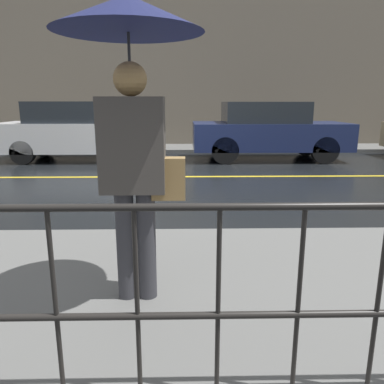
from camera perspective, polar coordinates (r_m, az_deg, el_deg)
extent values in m
plane|color=black|center=(8.08, -2.80, 2.32)|extent=(80.00, 80.00, 0.00)
cube|color=#60605E|center=(3.16, -5.38, -15.04)|extent=(28.00, 2.80, 0.12)
cube|color=#60605E|center=(12.63, -2.24, 6.66)|extent=(28.00, 1.74, 0.12)
cube|color=gold|center=(8.08, -2.80, 2.35)|extent=(25.20, 0.12, 0.01)
cube|color=#706656|center=(13.62, -2.27, 18.62)|extent=(28.00, 0.30, 5.56)
cylinder|color=black|center=(1.69, -8.90, -2.35)|extent=(12.00, 0.04, 0.04)
cylinder|color=black|center=(1.91, -8.28, -18.23)|extent=(12.00, 0.04, 0.04)
cylinder|color=black|center=(1.97, -20.04, -16.26)|extent=(0.02, 0.02, 0.99)
cylinder|color=black|center=(1.89, -8.33, -16.95)|extent=(0.02, 0.02, 0.99)
cylinder|color=black|center=(1.88, 3.99, -16.95)|extent=(0.02, 0.02, 0.99)
cylinder|color=black|center=(1.95, 15.87, -16.26)|extent=(0.02, 0.02, 0.99)
cylinder|color=black|center=(2.09, 26.42, -15.08)|extent=(0.02, 0.02, 0.99)
cylinder|color=#333338|center=(2.85, -10.06, -7.98)|extent=(0.14, 0.14, 0.83)
cylinder|color=#333338|center=(2.83, -6.92, -8.02)|extent=(0.14, 0.14, 0.83)
cube|color=#47423D|center=(2.66, -9.05, 7.06)|extent=(0.45, 0.27, 0.66)
sphere|color=tan|center=(2.65, -9.42, 16.61)|extent=(0.23, 0.23, 0.23)
cylinder|color=#262628|center=(2.64, -9.35, 15.01)|extent=(0.02, 0.02, 0.74)
cone|color=#191E4C|center=(2.70, -9.78, 25.26)|extent=(1.00, 1.00, 0.23)
cube|color=#9E7A47|center=(2.67, -3.61, 2.07)|extent=(0.24, 0.12, 0.30)
cube|color=silver|center=(10.83, -16.53, 8.10)|extent=(4.26, 1.71, 0.77)
cube|color=#1E2328|center=(10.84, -17.65, 11.55)|extent=(2.22, 1.58, 0.55)
cylinder|color=black|center=(11.33, -8.93, 6.98)|extent=(0.61, 0.22, 0.61)
cylinder|color=black|center=(9.86, -10.06, 5.98)|extent=(0.61, 0.22, 0.61)
cylinder|color=black|center=(11.97, -21.64, 6.54)|extent=(0.61, 0.22, 0.61)
cylinder|color=black|center=(10.60, -24.39, 5.50)|extent=(0.61, 0.22, 0.61)
cube|color=#19234C|center=(10.71, 11.64, 8.39)|extent=(4.20, 1.79, 0.72)
cube|color=#1E2328|center=(10.64, 10.90, 11.85)|extent=(2.18, 1.65, 0.56)
cylinder|color=black|center=(11.85, 16.93, 7.05)|extent=(0.70, 0.22, 0.70)
cylinder|color=black|center=(10.37, 19.58, 6.02)|extent=(0.70, 0.22, 0.70)
cylinder|color=black|center=(11.32, 4.19, 7.32)|extent=(0.70, 0.22, 0.70)
cylinder|color=black|center=(9.76, 5.04, 6.32)|extent=(0.70, 0.22, 0.70)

